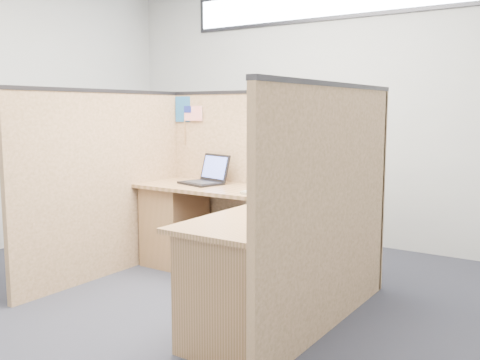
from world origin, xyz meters
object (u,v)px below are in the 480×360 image
Objects in this scene: l_desk at (237,244)px; keyboard at (266,195)px; mouse at (295,196)px; laptop at (205,176)px.

keyboard is (0.13, 0.19, 0.35)m from l_desk.
mouse is at bearing 26.95° from l_desk.
laptop is 0.85m from keyboard.
laptop reaches higher than mouse.
l_desk is at bearing -113.20° from keyboard.
laptop is at bearing 143.67° from l_desk.
mouse reaches higher than keyboard.
laptop is at bearing 171.01° from keyboard.
mouse reaches higher than l_desk.
mouse is (0.24, -0.00, 0.01)m from keyboard.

